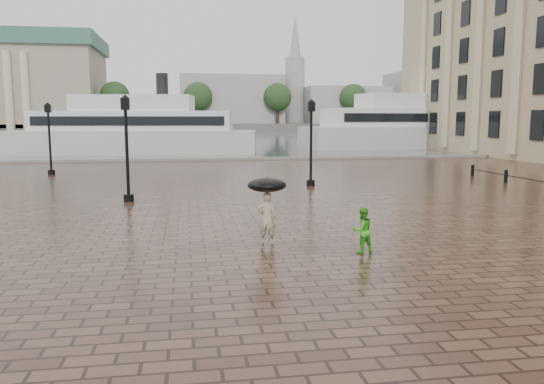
{
  "coord_description": "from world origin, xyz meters",
  "views": [
    {
      "loc": [
        -3.48,
        -13.29,
        3.55
      ],
      "look_at": [
        -1.03,
        1.94,
        1.4
      ],
      "focal_mm": 35.0,
      "sensor_mm": 36.0,
      "label": 1
    }
  ],
  "objects_px": {
    "adult_pedestrian": "(267,218)",
    "ferry_far": "(411,126)",
    "street_lamps": "(157,142)",
    "ferry_near": "(134,130)",
    "child_pedestrian": "(362,230)"
  },
  "relations": [
    {
      "from": "ferry_near",
      "to": "child_pedestrian",
      "type": "bearing_deg",
      "value": -68.86
    },
    {
      "from": "adult_pedestrian",
      "to": "ferry_far",
      "type": "distance_m",
      "value": 52.14
    },
    {
      "from": "ferry_near",
      "to": "ferry_far",
      "type": "relative_size",
      "value": 0.91
    },
    {
      "from": "street_lamps",
      "to": "ferry_far",
      "type": "xyz_separation_m",
      "value": [
        28.21,
        31.93,
        0.3
      ]
    },
    {
      "from": "ferry_near",
      "to": "ferry_far",
      "type": "xyz_separation_m",
      "value": [
        31.82,
        5.6,
        0.24
      ]
    },
    {
      "from": "adult_pedestrian",
      "to": "ferry_far",
      "type": "height_order",
      "value": "ferry_far"
    },
    {
      "from": "child_pedestrian",
      "to": "adult_pedestrian",
      "type": "bearing_deg",
      "value": -43.48
    },
    {
      "from": "street_lamps",
      "to": "ferry_near",
      "type": "bearing_deg",
      "value": 97.81
    },
    {
      "from": "child_pedestrian",
      "to": "ferry_far",
      "type": "distance_m",
      "value": 52.33
    },
    {
      "from": "adult_pedestrian",
      "to": "child_pedestrian",
      "type": "bearing_deg",
      "value": 164.77
    },
    {
      "from": "child_pedestrian",
      "to": "ferry_far",
      "type": "bearing_deg",
      "value": -128.05
    },
    {
      "from": "street_lamps",
      "to": "ferry_far",
      "type": "distance_m",
      "value": 42.6
    },
    {
      "from": "ferry_near",
      "to": "ferry_far",
      "type": "distance_m",
      "value": 32.31
    },
    {
      "from": "adult_pedestrian",
      "to": "street_lamps",
      "type": "bearing_deg",
      "value": -59.94
    },
    {
      "from": "adult_pedestrian",
      "to": "ferry_near",
      "type": "xyz_separation_m",
      "value": [
        -7.33,
        40.39,
        1.64
      ]
    }
  ]
}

